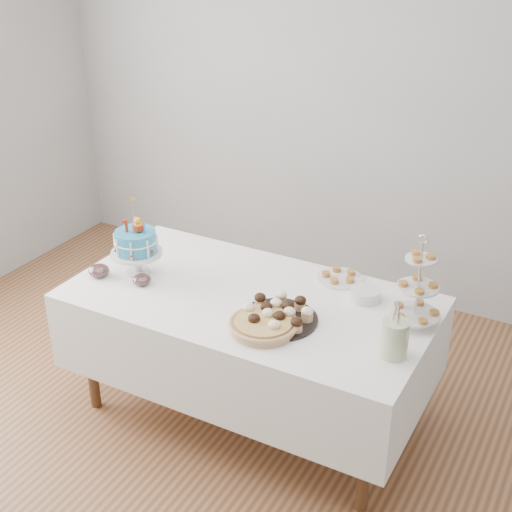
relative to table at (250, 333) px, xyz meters
The scene contains 12 objects.
floor 0.62m from the table, 90.00° to the right, with size 5.00×5.00×0.00m, color brown.
walls 0.86m from the table, 90.00° to the right, with size 5.04×4.04×2.70m.
table is the anchor object (origin of this frame).
birthday_cake 0.76m from the table, behind, with size 0.29×0.29×0.44m.
cupcake_tray 0.39m from the table, 30.65° to the right, with size 0.40×0.40×0.09m.
pie 0.42m from the table, 49.35° to the right, with size 0.34×0.34×0.05m.
tiered_stand 0.96m from the table, 10.51° to the left, with size 0.25×0.25×0.48m.
plate_stack 0.66m from the table, 25.23° to the left, with size 0.16×0.16×0.06m.
pastry_plate 0.58m from the table, 49.34° to the left, with size 0.25×0.25×0.04m.
jam_bowl_a 0.65m from the table, 163.97° to the right, with size 0.10×0.10×0.06m.
jam_bowl_b 0.90m from the table, 166.53° to the right, with size 0.12×0.12×0.07m.
utensil_pitcher 0.92m from the table, 10.79° to the right, with size 0.13×0.12×0.28m.
Camera 1 is at (1.59, -2.54, 2.64)m, focal length 50.00 mm.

